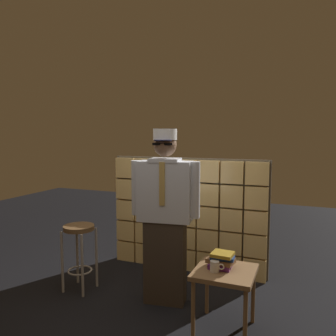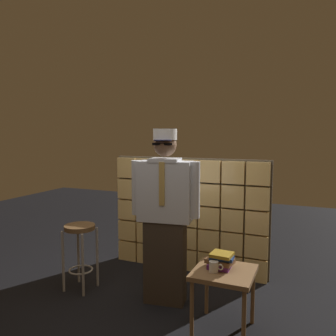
% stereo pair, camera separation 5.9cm
% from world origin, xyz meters
% --- Properties ---
extents(ground_plane, '(12.00, 12.00, 0.00)m').
position_xyz_m(ground_plane, '(0.00, 0.00, 0.00)').
color(ground_plane, black).
extents(glass_block_wall, '(2.04, 0.10, 1.46)m').
position_xyz_m(glass_block_wall, '(-0.00, 1.28, 0.71)').
color(glass_block_wall, '#F2C672').
rests_on(glass_block_wall, ground).
extents(standing_person, '(0.72, 0.34, 1.80)m').
position_xyz_m(standing_person, '(0.07, 0.40, 0.94)').
color(standing_person, '#382D23').
rests_on(standing_person, ground).
extents(bar_stool, '(0.34, 0.34, 0.74)m').
position_xyz_m(bar_stool, '(-0.92, 0.29, 0.55)').
color(bar_stool, brown).
rests_on(bar_stool, ground).
extents(side_table, '(0.52, 0.52, 0.56)m').
position_xyz_m(side_table, '(0.76, 0.12, 0.48)').
color(side_table, brown).
rests_on(side_table, ground).
extents(book_stack, '(0.26, 0.20, 0.14)m').
position_xyz_m(book_stack, '(0.72, 0.15, 0.63)').
color(book_stack, '#591E66').
rests_on(book_stack, side_table).
extents(coffee_mug, '(0.13, 0.08, 0.09)m').
position_xyz_m(coffee_mug, '(0.69, 0.05, 0.60)').
color(coffee_mug, silver).
rests_on(coffee_mug, side_table).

